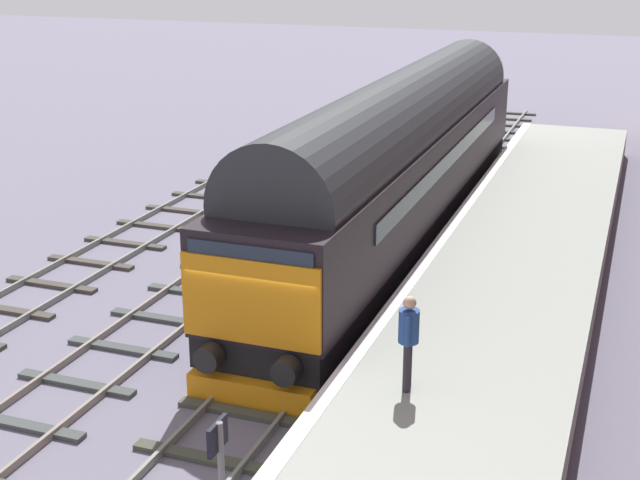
# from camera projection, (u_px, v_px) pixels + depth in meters

# --- Properties ---
(ground_plane) EXTENTS (140.00, 140.00, 0.00)m
(ground_plane) POSITION_uv_depth(u_px,v_px,m) (277.00, 378.00, 17.19)
(ground_plane) COLOR slate
(ground_plane) RESTS_ON ground
(track_main) EXTENTS (2.50, 60.00, 0.15)m
(track_main) POSITION_uv_depth(u_px,v_px,m) (277.00, 375.00, 17.17)
(track_main) COLOR slate
(track_main) RESTS_ON ground
(track_adjacent_west) EXTENTS (2.50, 60.00, 0.15)m
(track_adjacent_west) POSITION_uv_depth(u_px,v_px,m) (122.00, 348.00, 18.30)
(track_adjacent_west) COLOR gray
(track_adjacent_west) RESTS_ON ground
(station_platform) EXTENTS (4.00, 44.00, 1.01)m
(station_platform) POSITION_uv_depth(u_px,v_px,m) (462.00, 385.00, 15.85)
(station_platform) COLOR #979D93
(station_platform) RESTS_ON ground
(diesel_locomotive) EXTENTS (2.74, 20.30, 4.68)m
(diesel_locomotive) POSITION_uv_depth(u_px,v_px,m) (401.00, 154.00, 24.22)
(diesel_locomotive) COLOR black
(diesel_locomotive) RESTS_ON ground
(platform_number_sign) EXTENTS (0.10, 0.44, 1.89)m
(platform_number_sign) POSITION_uv_depth(u_px,v_px,m) (220.00, 471.00, 10.18)
(platform_number_sign) COLOR slate
(platform_number_sign) RESTS_ON station_platform
(waiting_passenger) EXTENTS (0.39, 0.50, 1.64)m
(waiting_passenger) POSITION_uv_depth(u_px,v_px,m) (409.00, 334.00, 14.36)
(waiting_passenger) COLOR #29272E
(waiting_passenger) RESTS_ON station_platform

